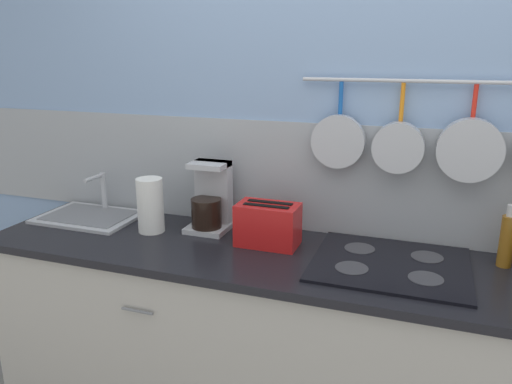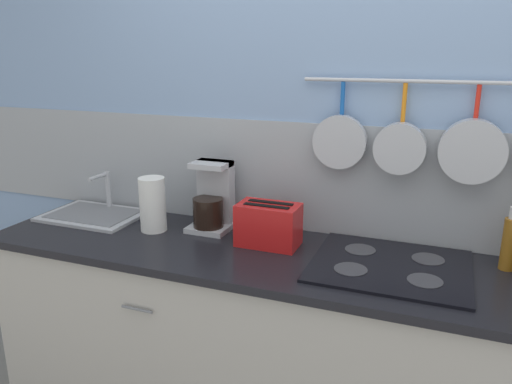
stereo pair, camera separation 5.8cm
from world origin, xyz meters
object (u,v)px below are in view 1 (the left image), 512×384
Objects in this scene: bottle_sesame_oil at (507,240)px; toaster at (268,225)px; paper_towel_roll at (150,205)px; coffee_maker at (210,202)px.

toaster is at bearing -174.07° from bottle_sesame_oil.
paper_towel_roll is 0.90× the size of toaster.
paper_towel_roll is 0.27m from coffee_maker.
paper_towel_roll is 1.49m from bottle_sesame_oil.
coffee_maker is at bearing 27.21° from paper_towel_roll.
toaster is (0.56, 0.02, -0.03)m from paper_towel_roll.
coffee_maker reaches higher than paper_towel_roll.
coffee_maker is at bearing 179.76° from bottle_sesame_oil.
paper_towel_roll is at bearing -152.79° from coffee_maker.
paper_towel_roll reaches higher than toaster.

